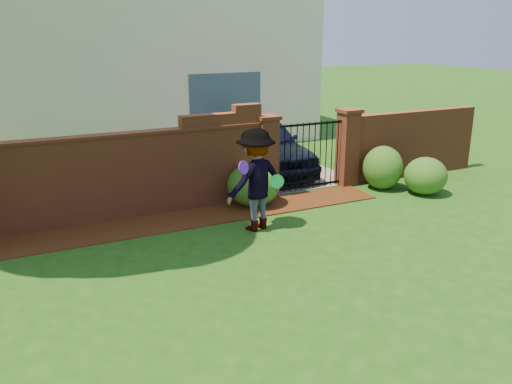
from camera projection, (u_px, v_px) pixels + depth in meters
name	position (u px, v px, depth m)	size (l,w,h in m)	color
ground	(244.00, 294.00, 7.69)	(80.00, 80.00, 0.01)	#1D4912
mulch_bed	(128.00, 228.00, 10.15)	(11.10, 1.08, 0.03)	#391B0A
brick_wall	(61.00, 181.00, 10.01)	(8.70, 0.31, 2.16)	brown
brick_wall_return	(411.00, 144.00, 13.62)	(4.00, 0.25, 1.70)	brown
pillar_left	(267.00, 156.00, 11.84)	(0.50, 0.50, 1.88)	brown
pillar_right	(348.00, 147.00, 12.75)	(0.50, 0.50, 1.88)	brown
iron_gate	(309.00, 156.00, 12.32)	(1.78, 0.03, 1.60)	black
driveway	(239.00, 156.00, 16.01)	(3.20, 8.00, 0.01)	slate
house	(121.00, 46.00, 17.47)	(12.40, 6.40, 6.30)	beige
car	(264.00, 146.00, 13.91)	(1.74, 4.32, 1.47)	black
shrub_left	(253.00, 185.00, 11.40)	(1.15, 1.15, 0.94)	#1E5318
shrub_middle	(383.00, 168.00, 12.58)	(0.95, 0.95, 1.05)	#1E5318
shrub_right	(426.00, 176.00, 12.19)	(0.98, 0.98, 0.87)	#1E5318
man	(257.00, 180.00, 9.87)	(1.27, 0.73, 1.96)	gray
frisbee_purple	(244.00, 167.00, 9.45)	(0.25, 0.25, 0.02)	#591EBD
frisbee_green	(277.00, 181.00, 9.80)	(0.27, 0.27, 0.02)	green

